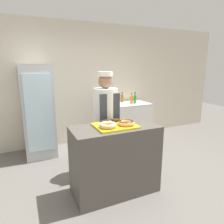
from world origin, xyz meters
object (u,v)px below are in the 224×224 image
Objects in this scene: beverage_fridge at (38,112)px; bottle_orange at (131,99)px; brownie_back_left at (105,122)px; donut_light_glaze at (108,125)px; brownie_back_right at (116,120)px; donut_chocolate_glaze at (126,123)px; chest_freezer at (127,122)px; baker_person at (106,122)px; bottle_green at (135,99)px; serving_tray at (115,126)px; bottle_amber at (122,98)px.

bottle_orange is at bearing -0.54° from beverage_fridge.
donut_light_glaze is at bearing -103.25° from brownie_back_left.
brownie_back_left is 1.00× the size of brownie_back_right.
brownie_back_right is at bearing 103.25° from donut_chocolate_glaze.
brownie_back_right reaches higher than chest_freezer.
brownie_back_left is 0.41× the size of bottle_orange.
chest_freezer is at bearing 48.69° from baker_person.
bottle_green is at bearing 51.36° from brownie_back_right.
bottle_orange reaches higher than serving_tray.
baker_person is (0.22, 0.61, -0.14)m from donut_light_glaze.
beverage_fridge is at bearing 120.53° from brownie_back_right.
donut_light_glaze is 0.22m from brownie_back_left.
donut_light_glaze is (-0.13, -0.07, 0.05)m from serving_tray.
serving_tray is 0.17m from brownie_back_right.
brownie_back_left is at bearing -113.58° from baker_person.
brownie_back_left is at bearing 76.75° from donut_light_glaze.
brownie_back_right is (0.21, 0.22, -0.02)m from donut_light_glaze.
donut_light_glaze is 0.13× the size of beverage_fridge.
brownie_back_right is at bearing 0.00° from brownie_back_left.
beverage_fridge is 6.77× the size of bottle_green.
donut_light_glaze reaches higher than brownie_back_right.
bottle_amber is (-0.20, 0.26, -0.01)m from bottle_green.
serving_tray is 2.14m from chest_freezer.
beverage_fridge is (-0.98, 1.80, -0.14)m from donut_chocolate_glaze.
chest_freezer is at bearing 56.37° from brownie_back_right.
serving_tray is at bearing -125.67° from bottle_orange.
donut_chocolate_glaze is at bearing -119.09° from chest_freezer.
brownie_back_left is 2.14m from bottle_amber.
bottle_green is at bearing -21.59° from bottle_orange.
baker_person reaches higher than brownie_back_right.
bottle_amber reaches higher than chest_freezer.
bottle_green is (1.39, 1.53, -0.00)m from brownie_back_left.
brownie_back_right is 0.10× the size of chest_freezer.
donut_chocolate_glaze is at bearing -123.83° from bottle_green.
brownie_back_right is 2.06m from bottle_amber.
bottle_orange reaches higher than brownie_back_right.
brownie_back_left is 1.76m from beverage_fridge.
baker_person is (-0.04, 0.61, -0.14)m from donut_chocolate_glaze.
bottle_orange is (1.15, 1.56, -0.01)m from brownie_back_right.
donut_light_glaze is at bearing -68.27° from beverage_fridge.
serving_tray is 1.93m from beverage_fridge.
baker_person is at bearing 80.53° from serving_tray.
beverage_fridge is at bearing 116.16° from serving_tray.
donut_chocolate_glaze is at bearing -86.09° from baker_person.
chest_freezer is at bearing 54.86° from donut_light_glaze.
bottle_green is (0.17, -0.06, 0.55)m from chest_freezer.
donut_chocolate_glaze reaches higher than chest_freezer.
bottle_amber is (1.02, 1.79, -0.01)m from brownie_back_right.
baker_person is at bearing 93.91° from donut_chocolate_glaze.
brownie_back_left is 0.06× the size of baker_person.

